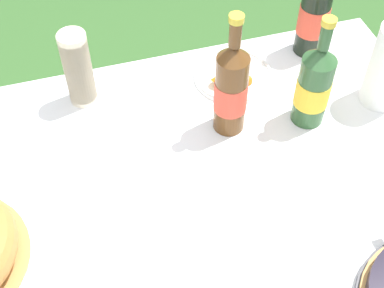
% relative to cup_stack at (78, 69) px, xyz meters
% --- Properties ---
extents(garden_table, '(1.77, 1.14, 0.77)m').
position_rel_cup_stack_xyz_m(garden_table, '(-0.01, -0.46, -0.17)').
color(garden_table, brown).
rests_on(garden_table, ground_plane).
extents(tablecloth, '(1.78, 1.15, 0.10)m').
position_rel_cup_stack_xyz_m(tablecloth, '(-0.01, -0.46, -0.12)').
color(tablecloth, white).
rests_on(tablecloth, garden_table).
extents(cup_stack, '(0.07, 0.07, 0.21)m').
position_rel_cup_stack_xyz_m(cup_stack, '(0.00, 0.00, 0.00)').
color(cup_stack, beige).
rests_on(cup_stack, tablecloth).
extents(cider_bottle_green, '(0.09, 0.09, 0.31)m').
position_rel_cup_stack_xyz_m(cider_bottle_green, '(0.54, -0.23, 0.01)').
color(cider_bottle_green, '#2D562D').
rests_on(cider_bottle_green, tablecloth).
extents(cider_bottle_amber, '(0.08, 0.08, 0.34)m').
position_rel_cup_stack_xyz_m(cider_bottle_amber, '(0.34, -0.20, 0.02)').
color(cider_bottle_amber, brown).
rests_on(cider_bottle_amber, tablecloth).
extents(juice_bottle_red, '(0.09, 0.09, 0.34)m').
position_rel_cup_stack_xyz_m(juice_bottle_red, '(0.66, 0.02, 0.02)').
color(juice_bottle_red, black).
rests_on(juice_bottle_red, tablecloth).
extents(snack_plate_near, '(0.22, 0.22, 0.06)m').
position_rel_cup_stack_xyz_m(snack_plate_near, '(0.41, -0.03, -0.09)').
color(snack_plate_near, white).
rests_on(snack_plate_near, tablecloth).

